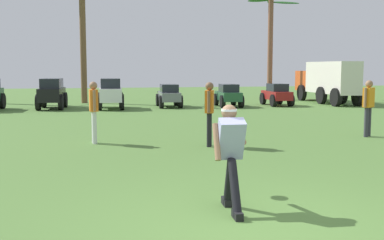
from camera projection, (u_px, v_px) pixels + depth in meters
ground_plane at (258, 228)px, 5.77m from camera, size 80.00×80.00×0.00m
frisbee_thrower at (231, 152)px, 6.41m from camera, size 0.50×1.09×1.42m
frisbee_in_flight at (230, 151)px, 7.29m from camera, size 0.30×0.30×0.06m
teammate_near_sideline at (368, 103)px, 13.22m from camera, size 0.45×0.36×1.56m
teammate_midfield at (209, 108)px, 11.61m from camera, size 0.30×0.49×1.56m
teammate_deep at (94, 106)px, 12.05m from camera, size 0.23×0.50×1.56m
parked_car_slot_c at (52, 93)px, 22.13m from camera, size 1.30×2.41×1.40m
parked_car_slot_d at (111, 93)px, 22.16m from camera, size 1.23×2.38×1.40m
parked_car_slot_e at (169, 95)px, 23.17m from camera, size 1.15×2.23×1.10m
parked_car_slot_f at (228, 95)px, 23.38m from camera, size 1.20×2.25×1.10m
parked_car_slot_g at (277, 94)px, 24.10m from camera, size 1.12×2.22×1.10m
box_truck at (327, 80)px, 25.69m from camera, size 1.57×5.94×2.20m
palm_tree_left_of_centre at (83, 33)px, 25.46m from camera, size 3.39×3.40×6.36m
palm_tree_right_of_centre at (271, 36)px, 28.24m from camera, size 3.21×3.66×6.19m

